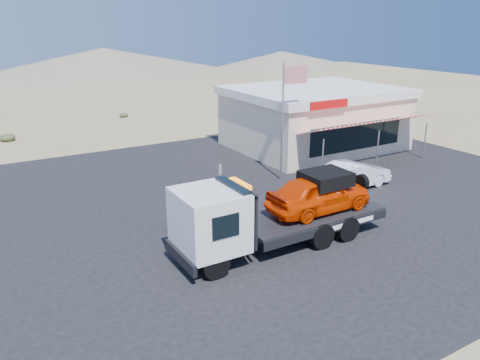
{
  "coord_description": "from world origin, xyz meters",
  "views": [
    {
      "loc": [
        -9.18,
        -14.67,
        7.99
      ],
      "look_at": [
        0.53,
        1.7,
        1.5
      ],
      "focal_mm": 35.0,
      "sensor_mm": 36.0,
      "label": 1
    }
  ],
  "objects_px": {
    "white_sedan": "(353,175)",
    "flagpole": "(286,108)",
    "tow_truck": "(278,208)",
    "jerky_store": "(314,117)"
  },
  "relations": [
    {
      "from": "tow_truck",
      "to": "white_sedan",
      "type": "height_order",
      "value": "tow_truck"
    },
    {
      "from": "tow_truck",
      "to": "jerky_store",
      "type": "bearing_deg",
      "value": 45.85
    },
    {
      "from": "jerky_store",
      "to": "flagpole",
      "type": "bearing_deg",
      "value": -141.21
    },
    {
      "from": "tow_truck",
      "to": "flagpole",
      "type": "relative_size",
      "value": 1.39
    },
    {
      "from": "jerky_store",
      "to": "flagpole",
      "type": "distance_m",
      "value": 7.36
    },
    {
      "from": "jerky_store",
      "to": "flagpole",
      "type": "height_order",
      "value": "flagpole"
    },
    {
      "from": "white_sedan",
      "to": "flagpole",
      "type": "distance_m",
      "value": 4.72
    },
    {
      "from": "tow_truck",
      "to": "jerky_store",
      "type": "height_order",
      "value": "jerky_store"
    },
    {
      "from": "tow_truck",
      "to": "flagpole",
      "type": "bearing_deg",
      "value": 52.23
    },
    {
      "from": "tow_truck",
      "to": "jerky_store",
      "type": "distance_m",
      "value": 14.94
    }
  ]
}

